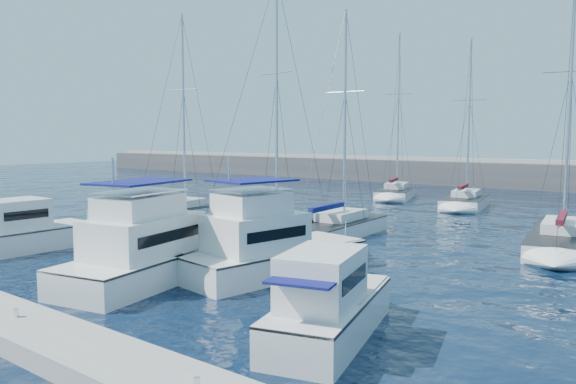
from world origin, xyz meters
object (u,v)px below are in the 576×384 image
Objects in this scene: motor_yacht_stbd_inner at (267,250)px; sailboat_mid_b at (267,231)px; motor_yacht_stbd_outer at (328,309)px; sailboat_mid_d at (562,240)px; motor_yacht_port_outer at (26,233)px; motor_yacht_port_inner at (156,252)px; sailboat_back_b at (465,202)px; sailboat_mid_a at (179,213)px; sailboat_back_a at (396,193)px; sailboat_mid_c at (338,228)px.

sailboat_mid_b is (-5.44, 6.45, -0.60)m from motor_yacht_stbd_inner.
sailboat_mid_d is (2.46, 19.16, -0.43)m from motor_yacht_stbd_outer.
motor_yacht_stbd_inner reaches higher than motor_yacht_port_outer.
sailboat_mid_b reaches higher than motor_yacht_stbd_outer.
sailboat_back_b is at bearing 75.32° from motor_yacht_port_inner.
sailboat_mid_d is (14.42, 7.73, -0.02)m from sailboat_mid_b.
motor_yacht_stbd_outer is at bearing -21.10° from motor_yacht_port_inner.
sailboat_mid_d reaches higher than sailboat_mid_a.
motor_yacht_port_inner is at bearing -68.17° from sailboat_mid_b.
sailboat_back_a is 8.95m from sailboat_back_b.
motor_yacht_port_inner is at bearing -104.37° from sailboat_back_b.
sailboat_back_b is (1.59, 32.25, -0.61)m from motor_yacht_port_inner.
sailboat_mid_d is 1.04× the size of sailboat_back_b.
sailboat_back_a is (-16.70, 37.15, -0.39)m from motor_yacht_stbd_outer.
motor_yacht_port_outer is 14.41m from motor_yacht_stbd_inner.
sailboat_back_a is 1.13× the size of sailboat_back_b.
sailboat_back_a reaches higher than sailboat_mid_d.
motor_yacht_port_inner is 0.72× the size of sailboat_mid_a.
motor_yacht_stbd_outer is 0.41× the size of sailboat_back_a.
sailboat_mid_d is at bearing 67.06° from motor_yacht_stbd_inner.
sailboat_mid_d is (12.42, 17.54, -0.62)m from motor_yacht_port_inner.
sailboat_mid_b is at bearing 50.46° from motor_yacht_port_outer.
sailboat_back_a is at bearing 88.88° from motor_yacht_port_inner.
motor_yacht_port_inner is at bearing -97.06° from sailboat_back_a.
motor_yacht_stbd_outer is at bearing -3.25° from motor_yacht_port_outer.
sailboat_back_b is (-10.84, 14.71, 0.01)m from sailboat_mid_d.
sailboat_mid_c is 0.95× the size of sailboat_back_b.
sailboat_mid_a is at bearing 132.92° from motor_yacht_stbd_outer.
sailboat_mid_b is 1.02× the size of sailboat_mid_d.
sailboat_back_a is (-4.74, 25.72, 0.02)m from sailboat_mid_b.
motor_yacht_port_outer is 29.08m from sailboat_mid_d.
motor_yacht_port_outer is at bearing -155.56° from motor_yacht_stbd_inner.
motor_yacht_port_outer is 0.38× the size of sailboat_back_a.
motor_yacht_port_inner and motor_yacht_stbd_inner have the same top height.
sailboat_mid_b reaches higher than sailboat_mid_d.
sailboat_mid_c is 18.71m from sailboat_back_b.
motor_yacht_port_inner is 1.60× the size of motor_yacht_stbd_outer.
motor_yacht_stbd_inner is 0.59× the size of sailboat_mid_d.
motor_yacht_port_outer is 20.48m from motor_yacht_stbd_outer.
sailboat_mid_d is 0.92× the size of sailboat_back_a.
motor_yacht_port_outer is 0.92× the size of motor_yacht_stbd_outer.
motor_yacht_stbd_inner is 8.46m from sailboat_mid_b.
motor_yacht_port_outer is 34.78m from sailboat_back_b.
motor_yacht_port_outer is at bearing -86.19° from sailboat_mid_a.
sailboat_mid_c is 0.92× the size of sailboat_mid_d.
sailboat_back_b is (1.04, 18.68, 0.01)m from sailboat_mid_c.
sailboat_mid_c is at bearing 2.15° from sailboat_mid_a.
sailboat_mid_a is (-15.75, 8.68, -0.59)m from motor_yacht_stbd_inner.
sailboat_back_a is at bearing 84.29° from motor_yacht_port_outer.
sailboat_mid_c reaches higher than motor_yacht_port_inner.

